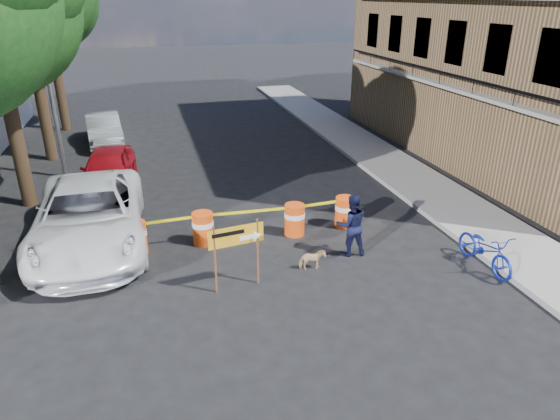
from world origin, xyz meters
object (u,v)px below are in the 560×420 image
dog (312,260)px  sedan_silver (104,129)px  bicycle (488,233)px  detour_sign (243,240)px  sedan_red (108,168)px  barrel_far_right (345,211)px  barrel_far_left (136,237)px  pedestrian (351,225)px  suv_white (89,216)px  barrel_mid_left (203,228)px  barrel_mid_right (295,219)px

dog → sedan_silver: size_ratio=0.16×
bicycle → sedan_silver: bearing=121.0°
detour_sign → sedan_red: size_ratio=0.42×
barrel_far_right → bicycle: size_ratio=0.47×
barrel_far_left → dog: (4.15, -1.98, -0.20)m
dog → bicycle: bearing=-101.7°
bicycle → sedan_silver: (-9.60, 14.22, -0.29)m
pedestrian → sedan_silver: bearing=-55.4°
barrel_far_right → suv_white: size_ratio=0.15×
sedan_red → suv_white: bearing=-86.9°
barrel_far_right → suv_white: bearing=174.4°
barrel_mid_left → sedan_red: (-2.64, 5.23, 0.21)m
detour_sign → barrel_mid_right: bearing=42.1°
barrel_far_right → bicycle: 4.00m
detour_sign → suv_white: (-3.53, 3.13, -0.36)m
detour_sign → dog: detour_sign is taller
barrel_mid_right → pedestrian: size_ratio=0.54×
sedan_silver → pedestrian: bearing=-68.9°
barrel_far_right → sedan_silver: bearing=122.9°
barrel_mid_left → sedan_silver: sedan_silver is taller
suv_white → sedan_red: bearing=86.0°
barrel_mid_right → suv_white: (-5.44, 0.81, 0.37)m
barrel_mid_right → pedestrian: pedestrian is taller
detour_sign → sedan_silver: detour_sign is taller
sedan_red → barrel_mid_right: bearing=-39.4°
barrel_far_right → sedan_silver: (-7.18, 11.08, 0.20)m
barrel_far_right → pedestrian: size_ratio=0.54×
barrel_mid_left → dog: 3.20m
barrel_far_left → sedan_silver: (-1.32, 11.23, 0.20)m
barrel_mid_right → sedan_silver: size_ratio=0.22×
pedestrian → dog: size_ratio=2.63×
dog → sedan_red: (-5.04, 7.33, 0.41)m
bicycle → barrel_far_right: bearing=124.7°
dog → sedan_silver: (-5.48, 13.22, 0.40)m
barrel_far_right → sedan_silver: 13.20m
barrel_far_right → detour_sign: bearing=-144.8°
sedan_silver → suv_white: bearing=-95.6°
barrel_mid_right → bicycle: size_ratio=0.47×
barrel_far_left → sedan_red: size_ratio=0.23×
barrel_mid_left → detour_sign: 2.61m
suv_white → sedan_silver: size_ratio=1.49×
barrel_far_left → sedan_red: (-0.89, 5.35, 0.21)m
barrel_far_left → detour_sign: size_ratio=0.54×
barrel_mid_right → dog: bearing=-94.1°
barrel_far_left → dog: bearing=-25.5°
barrel_mid_right → detour_sign: 3.10m
barrel_far_right → sedan_red: (-6.74, 5.20, 0.21)m
pedestrian → bicycle: bicycle is taller
barrel_mid_right → dog: 2.02m
barrel_far_right → suv_white: (-7.00, 0.68, 0.37)m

